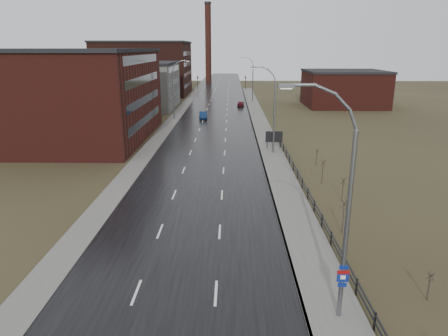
{
  "coord_description": "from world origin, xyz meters",
  "views": [
    {
      "loc": [
        3.1,
        -15.87,
        13.57
      ],
      "look_at": [
        2.51,
        19.18,
        3.0
      ],
      "focal_mm": 32.0,
      "sensor_mm": 36.0,
      "label": 1
    }
  ],
  "objects_px": {
    "car_far": "(241,104)",
    "streetlight_main": "(342,211)",
    "car_near": "(203,115)",
    "billboard": "(274,137)"
  },
  "relations": [
    {
      "from": "streetlight_main",
      "to": "car_near",
      "type": "distance_m",
      "value": 62.16
    },
    {
      "from": "car_near",
      "to": "car_far",
      "type": "relative_size",
      "value": 1.15
    },
    {
      "from": "car_far",
      "to": "billboard",
      "type": "bearing_deg",
      "value": 99.64
    },
    {
      "from": "car_near",
      "to": "car_far",
      "type": "bearing_deg",
      "value": 60.76
    },
    {
      "from": "car_far",
      "to": "streetlight_main",
      "type": "bearing_deg",
      "value": 96.96
    },
    {
      "from": "streetlight_main",
      "to": "car_near",
      "type": "height_order",
      "value": "streetlight_main"
    },
    {
      "from": "streetlight_main",
      "to": "car_near",
      "type": "relative_size",
      "value": 2.81
    },
    {
      "from": "car_near",
      "to": "car_far",
      "type": "distance_m",
      "value": 19.4
    },
    {
      "from": "streetlight_main",
      "to": "billboard",
      "type": "relative_size",
      "value": 4.69
    },
    {
      "from": "billboard",
      "to": "car_near",
      "type": "xyz_separation_m",
      "value": [
        -11.5,
        24.76,
        -1.03
      ]
    }
  ]
}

